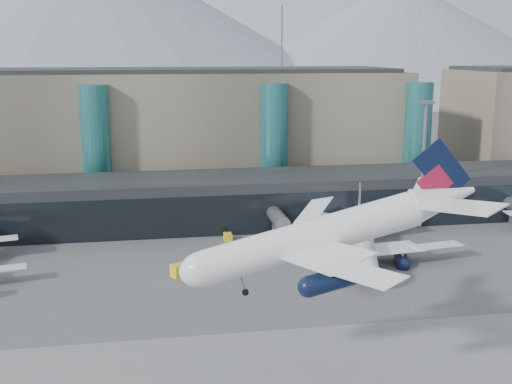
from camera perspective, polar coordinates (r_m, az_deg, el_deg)
ground at (r=81.83m, az=8.44°, el=-13.10°), size 900.00×900.00×0.00m
concourse at (r=133.36m, az=0.84°, el=-0.62°), size 170.00×27.00×10.00m
terminal_main at (r=161.19m, az=-10.08°, el=5.24°), size 130.00×30.00×31.00m
teal_towers at (r=145.79m, az=-6.13°, el=4.05°), size 116.40×19.40×46.00m
mountain_ridge at (r=451.87m, az=-4.78°, el=13.73°), size 910.00×400.00×110.00m
lightmast_mid at (r=131.32m, az=14.66°, el=2.97°), size 3.00×1.20×25.60m
hero_jet at (r=66.02m, az=7.38°, el=-2.79°), size 32.26×32.82×10.59m
jet_parked_mid at (r=112.80m, az=9.34°, el=-3.49°), size 35.08×36.75×11.79m
veh_b at (r=121.62m, az=-2.52°, el=-4.02°), size 1.47×2.35×1.35m
veh_c at (r=100.23m, az=6.18°, el=-7.48°), size 4.37×3.78×2.15m
veh_d at (r=128.67m, az=10.61°, el=-3.30°), size 2.59×2.58×1.36m
veh_g at (r=117.16m, az=6.04°, el=-4.68°), size 2.77×3.00×1.52m
veh_h at (r=103.58m, az=-6.55°, el=-6.86°), size 4.09×3.46×2.00m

